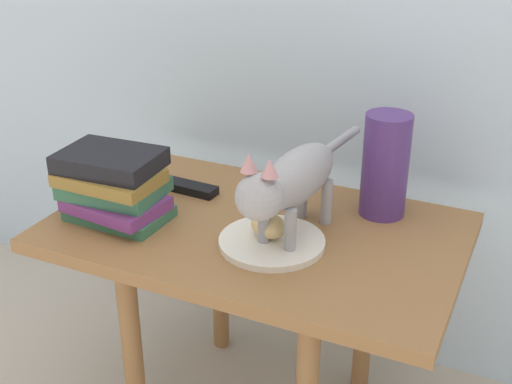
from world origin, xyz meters
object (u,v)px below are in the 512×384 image
Objects in this scene: plate at (272,242)px; bread_roll at (269,226)px; green_vase at (385,165)px; side_table at (256,254)px; cat at (291,181)px; tv_remote at (187,187)px; book_stack at (113,186)px.

bread_roll is at bearing 149.15° from plate.
bread_roll is 0.35× the size of green_vase.
side_table is at bearing -142.63° from green_vase.
plate is 2.70× the size of bread_roll.
cat is 3.19× the size of tv_remote.
book_stack reaches higher than plate.
green_vase reaches higher than tv_remote.
cat is at bearing 56.14° from plate.
green_vase is (0.17, 0.23, 0.08)m from bread_roll.
side_table is 5.78× the size of tv_remote.
book_stack is (-0.29, -0.09, 0.15)m from side_table.
cat reaches higher than side_table.
book_stack reaches higher than tv_remote.
plate reaches higher than side_table.
tv_remote is at bearing 158.13° from side_table.
tv_remote is at bearing 152.44° from bread_roll.
cat reaches higher than bread_roll.
bread_roll is 0.10m from cat.
book_stack is at bearing -108.71° from tv_remote.
book_stack is 1.56× the size of tv_remote.
green_vase is at bearing 55.23° from plate.
green_vase is (0.52, 0.27, 0.04)m from book_stack.
tv_remote is at bearing 68.41° from book_stack.
side_table is 0.34m from book_stack.
plate is at bearing -124.77° from green_vase.
cat reaches higher than book_stack.
book_stack reaches higher than bread_roll.
green_vase is at bearing 13.49° from tv_remote.
book_stack is (-0.36, -0.03, 0.07)m from plate.
plate is at bearing -123.86° from cat.
green_vase reaches higher than bread_roll.
plate is (0.06, -0.06, 0.08)m from side_table.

